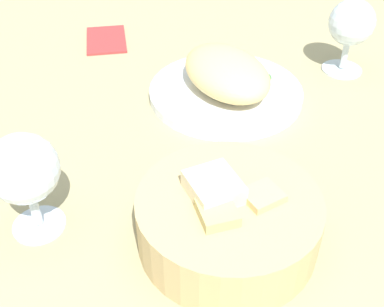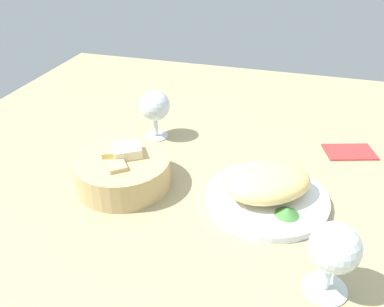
% 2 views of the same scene
% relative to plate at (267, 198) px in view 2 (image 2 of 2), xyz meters
% --- Properties ---
extents(ground_plane, '(1.40, 1.40, 0.02)m').
position_rel_plate_xyz_m(ground_plane, '(0.11, -0.03, -0.02)').
color(ground_plane, tan).
extents(plate, '(0.23, 0.23, 0.01)m').
position_rel_plate_xyz_m(plate, '(0.00, 0.00, 0.00)').
color(plate, white).
rests_on(plate, ground_plane).
extents(omelette, '(0.20, 0.18, 0.06)m').
position_rel_plate_xyz_m(omelette, '(0.00, 0.00, 0.03)').
color(omelette, '#ECC87A').
rests_on(omelette, plate).
extents(lettuce_garnish, '(0.04, 0.04, 0.01)m').
position_rel_plate_xyz_m(lettuce_garnish, '(-0.04, 0.05, 0.01)').
color(lettuce_garnish, '#3E7C36').
rests_on(lettuce_garnish, plate).
extents(bread_basket, '(0.19, 0.19, 0.08)m').
position_rel_plate_xyz_m(bread_basket, '(0.28, 0.02, 0.03)').
color(bread_basket, tan).
rests_on(bread_basket, ground_plane).
extents(wine_glass_near, '(0.07, 0.07, 0.12)m').
position_rel_plate_xyz_m(wine_glass_near, '(0.29, -0.18, 0.07)').
color(wine_glass_near, silver).
rests_on(wine_glass_near, ground_plane).
extents(wine_glass_far, '(0.07, 0.07, 0.12)m').
position_rel_plate_xyz_m(wine_glass_far, '(-0.11, 0.18, 0.07)').
color(wine_glass_far, silver).
rests_on(wine_glass_far, ground_plane).
extents(folded_napkin, '(0.13, 0.10, 0.01)m').
position_rel_plate_xyz_m(folded_napkin, '(-0.16, -0.23, -0.00)').
color(folded_napkin, red).
rests_on(folded_napkin, ground_plane).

